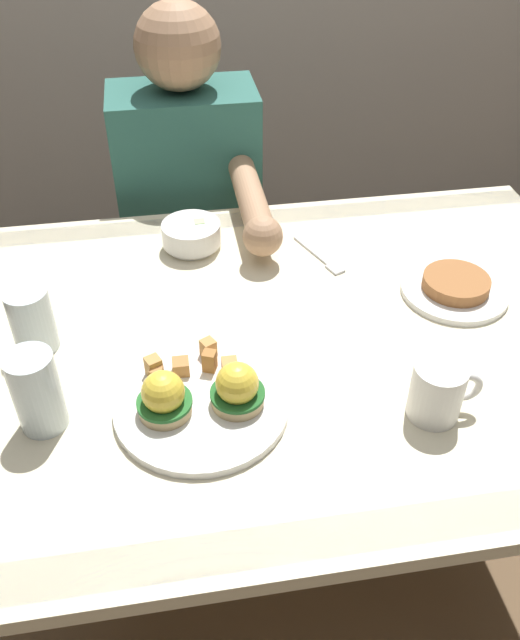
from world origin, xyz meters
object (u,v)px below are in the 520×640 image
Objects in this scene: coffee_mug at (438,389)px; fork at (321,257)px; dining_table at (301,376)px; water_glass_far at (33,322)px; fruit_bowl at (192,235)px; water_glass_near at (38,396)px; eggs_benedict_plate at (201,398)px; side_plate at (455,287)px; diner_person at (192,213)px.

coffee_mug reaches higher than fork.
dining_table is 0.48m from water_glass_far.
fruit_bowl is 0.39m from water_glass_far.
dining_table is at bearing 18.16° from water_glass_near.
eggs_benedict_plate is (-0.19, -0.15, 0.13)m from dining_table.
dining_table is 6.00× the size of side_plate.
diner_person reaches higher than coffee_mug.
water_glass_near is at bearing 172.63° from coffee_mug.
fruit_bowl is at bearing 42.90° from water_glass_far.
side_plate is at bearing -35.32° from fork.
water_glass_near is at bearing 177.38° from eggs_benedict_plate.
water_glass_near reaches higher than water_glass_far.
dining_table is at bearing -75.94° from diner_person.
water_glass_near is (-0.26, -0.45, 0.03)m from fruit_bowl.
fruit_bowl is 0.52m from water_glass_near.
fruit_bowl is 0.27m from fork.
fork is 0.13× the size of diner_person.
fork is at bearing 53.53° from eggs_benedict_plate.
water_glass_near is 0.76m from side_plate.
water_glass_far is at bearing 98.20° from water_glass_near.
coffee_mug reaches higher than eggs_benedict_plate.
diner_person is at bearing 86.71° from eggs_benedict_plate.
water_glass_far reaches higher than dining_table.
side_plate is at bearing -26.79° from fruit_bowl.
water_glass_near is 0.67× the size of side_plate.
diner_person is (-0.23, 0.38, -0.09)m from fork.
side_plate is (0.22, -0.16, 0.01)m from fork.
water_glass_near is 0.81m from diner_person.
water_glass_far is (-0.45, 0.04, 0.16)m from dining_table.
fork is at bearing 18.78° from water_glass_far.
diner_person is (0.28, 0.74, -0.15)m from water_glass_near.
side_plate is (0.15, 0.28, -0.04)m from coffee_mug.
water_glass_near is at bearing -120.16° from fruit_bowl.
coffee_mug is 0.66m from water_glass_far.
fruit_bowl is at bearing 161.90° from fork.
eggs_benedict_plate reaches higher than fruit_bowl.
coffee_mug is 0.84× the size of water_glass_near.
fork is 0.75× the size of side_plate.
eggs_benedict_plate is at bearing -126.47° from fork.
side_plate is (0.76, 0.03, -0.04)m from water_glass_far.
side_plate is at bearing 12.46° from dining_table.
diner_person is at bearing 69.42° from water_glass_near.
fork is 0.27m from side_plate.
water_glass_far is (-0.03, 0.18, -0.00)m from water_glass_near.
fruit_bowl reaches higher than side_plate.
side_plate is 0.71m from diner_person.
dining_table is at bearing -167.54° from side_plate.
eggs_benedict_plate is 1.35× the size of side_plate.
fork is at bearing -18.10° from fruit_bowl.
fruit_bowl is 1.08× the size of coffee_mug.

